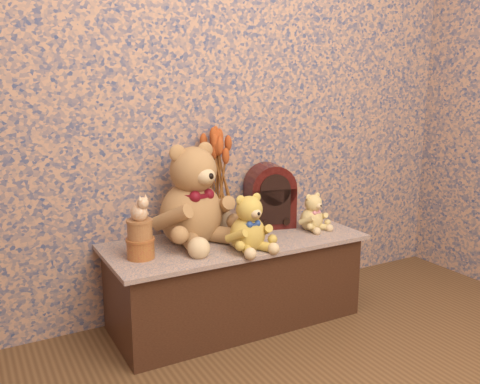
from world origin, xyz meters
The scene contains 10 objects.
display_shelf centered at (0.00, 1.25, 0.21)m, with size 1.22×0.52×0.42m, color #34496B.
teddy_large centered at (-0.19, 1.33, 0.66)m, with size 0.39×0.47×0.50m, color olive, non-canonical shape.
teddy_medium centered at (-0.02, 1.10, 0.55)m, with size 0.22×0.26×0.27m, color #B18A32, non-canonical shape.
teddy_small centered at (0.42, 1.22, 0.52)m, with size 0.16×0.19×0.20m, color tan, non-canonical shape.
cathedral_radio centered at (0.27, 1.37, 0.58)m, with size 0.23×0.17×0.32m, color #350A09, non-canonical shape.
ceramic_vase centered at (-0.01, 1.39, 0.50)m, with size 0.11×0.11×0.18m, color tan.
dried_stalks centered at (-0.01, 1.39, 0.80)m, with size 0.22×0.22×0.43m, color #B0461C, non-canonical shape.
biscuit_tin_lower centered at (-0.47, 1.21, 0.46)m, with size 0.12×0.12×0.08m, color #AF8633.
biscuit_tin_upper centered at (-0.47, 1.21, 0.54)m, with size 0.11×0.11×0.08m, color tan.
cat_figurine centered at (-0.47, 1.21, 0.64)m, with size 0.08×0.09×0.12m, color silver, non-canonical shape.
Camera 1 is at (-1.10, -0.80, 1.16)m, focal length 38.51 mm.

